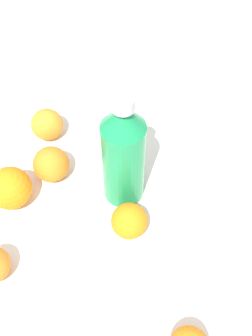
% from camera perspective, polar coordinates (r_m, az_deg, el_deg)
% --- Properties ---
extents(ground_plane, '(2.40, 2.40, 0.00)m').
position_cam_1_polar(ground_plane, '(0.82, -0.95, -5.26)').
color(ground_plane, silver).
extents(water_bottle, '(0.08, 0.08, 0.26)m').
position_cam_1_polar(water_bottle, '(0.74, -0.00, 1.83)').
color(water_bottle, '#198C4C').
rests_on(water_bottle, ground_plane).
extents(orange_0, '(0.07, 0.07, 0.07)m').
position_cam_1_polar(orange_0, '(0.77, 0.45, -7.21)').
color(orange_0, orange).
rests_on(orange_0, ground_plane).
extents(orange_1, '(0.07, 0.07, 0.07)m').
position_cam_1_polar(orange_1, '(0.92, -10.69, 5.84)').
color(orange_1, orange).
rests_on(orange_1, ground_plane).
extents(orange_2, '(0.08, 0.08, 0.08)m').
position_cam_1_polar(orange_2, '(0.82, -15.49, -2.65)').
color(orange_2, orange).
rests_on(orange_2, ground_plane).
extents(orange_4, '(0.07, 0.07, 0.07)m').
position_cam_1_polar(orange_4, '(0.85, -10.15, 0.51)').
color(orange_4, orange).
rests_on(orange_4, ground_plane).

